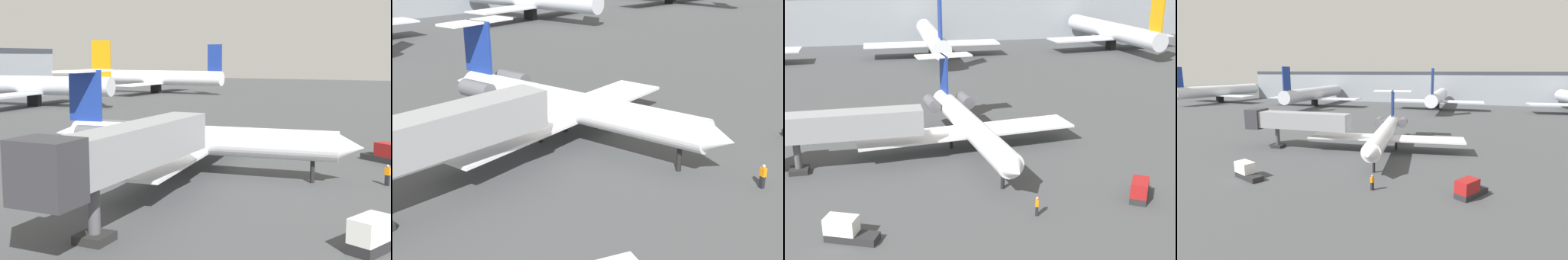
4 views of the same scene
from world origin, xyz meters
The scene contains 9 objects.
ground_plane centered at (0.00, 0.00, -0.05)m, with size 400.00×400.00×0.10m, color #424447.
regional_jet centered at (2.65, -0.86, 3.10)m, with size 24.42×27.54×8.90m.
jet_bridge centered at (-12.26, -3.66, 4.58)m, with size 17.34×3.22×6.27m.
ground_crew_marshaller centered at (5.36, -17.06, 0.86)m, with size 0.39×0.47×1.69m.
baggage_tug_lead centered at (15.19, -16.04, 0.84)m, with size 3.37×4.11×1.90m.
baggage_tug_trailing centered at (-9.91, -17.69, 0.84)m, with size 4.23×2.85×1.90m.
terminal_building centered at (0.00, 85.12, 6.08)m, with size 151.68×22.91×12.14m.
parked_airliner_centre centered at (5.65, 54.41, 4.16)m, with size 28.41×33.78×13.12m.
parked_airliner_east_mid centered at (46.92, 54.63, 4.22)m, with size 30.07×35.48×13.24m.
Camera 3 is at (-7.19, -52.72, 20.37)m, focal length 46.67 mm.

